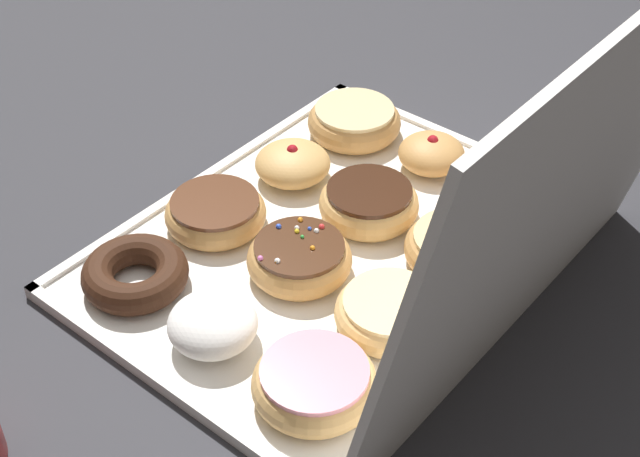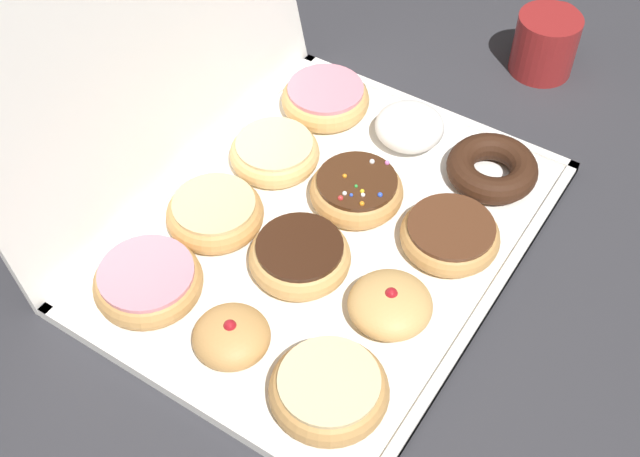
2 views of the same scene
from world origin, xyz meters
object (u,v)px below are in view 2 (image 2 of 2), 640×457
object	(u,v)px
jelly_filled_donut_1	(390,305)
jelly_filled_donut_4	(230,336)
pink_frosted_donut_8	(148,281)
glazed_ring_donut_10	(275,152)
glazed_ring_donut_9	(215,213)
pink_frosted_donut_11	(325,98)
chocolate_cake_ring_donut_3	(492,168)
chocolate_frosted_donut_2	(450,235)
donut_box	(329,236)
sprinkle_donut_6	(356,190)
glazed_ring_donut_0	(329,390)
chocolate_frosted_donut_5	(303,258)
coffee_mug	(546,42)
powdered_filled_donut_7	(407,126)

from	to	relation	value
jelly_filled_donut_1	jelly_filled_donut_4	size ratio (longest dim) A/B	1.12
pink_frosted_donut_8	glazed_ring_donut_10	bearing A→B (deg)	0.33
glazed_ring_donut_9	pink_frosted_donut_11	bearing A→B (deg)	0.57
chocolate_cake_ring_donut_3	glazed_ring_donut_10	distance (m)	0.27
jelly_filled_donut_1	chocolate_frosted_donut_2	bearing A→B (deg)	-3.76
donut_box	glazed_ring_donut_10	size ratio (longest dim) A/B	4.70
sprinkle_donut_6	glazed_ring_donut_9	world-z (taller)	sprinkle_donut_6
jelly_filled_donut_4	glazed_ring_donut_9	size ratio (longest dim) A/B	0.71
pink_frosted_donut_8	pink_frosted_donut_11	xyz separation A→B (m)	(0.36, 0.00, 0.00)
sprinkle_donut_6	glazed_ring_donut_10	distance (m)	0.12
chocolate_frosted_donut_2	glazed_ring_donut_0	bearing A→B (deg)	178.17
chocolate_frosted_donut_5	coffee_mug	world-z (taller)	coffee_mug
jelly_filled_donut_1	chocolate_frosted_donut_2	xyz separation A→B (m)	(0.12, -0.01, -0.00)
jelly_filled_donut_4	glazed_ring_donut_10	distance (m)	0.28
donut_box	pink_frosted_donut_8	world-z (taller)	pink_frosted_donut_8
powdered_filled_donut_7	coffee_mug	distance (m)	0.26
jelly_filled_donut_4	glazed_ring_donut_0	bearing A→B (deg)	-88.82
chocolate_frosted_donut_5	glazed_ring_donut_10	world-z (taller)	chocolate_frosted_donut_5
sprinkle_donut_6	glazed_ring_donut_0	bearing A→B (deg)	-154.41
glazed_ring_donut_10	jelly_filled_donut_1	bearing A→B (deg)	-117.99
coffee_mug	chocolate_frosted_donut_5	bearing A→B (deg)	171.18
donut_box	jelly_filled_donut_1	distance (m)	0.14
chocolate_frosted_donut_5	glazed_ring_donut_0	bearing A→B (deg)	-137.44
chocolate_cake_ring_donut_3	glazed_ring_donut_10	world-z (taller)	same
glazed_ring_donut_0	glazed_ring_donut_10	bearing A→B (deg)	43.90
powdered_filled_donut_7	pink_frosted_donut_8	distance (m)	0.39
pink_frosted_donut_11	chocolate_frosted_donut_5	bearing A→B (deg)	-152.67
jelly_filled_donut_4	glazed_ring_donut_10	xyz separation A→B (m)	(0.25, 0.12, -0.00)
powdered_filled_donut_7	pink_frosted_donut_11	size ratio (longest dim) A/B	0.76
glazed_ring_donut_9	coffee_mug	world-z (taller)	coffee_mug
glazed_ring_donut_9	glazed_ring_donut_0	bearing A→B (deg)	-117.76
powdered_filled_donut_7	chocolate_frosted_donut_5	bearing A→B (deg)	-178.44
sprinkle_donut_6	pink_frosted_donut_11	distance (m)	0.17
pink_frosted_donut_8	glazed_ring_donut_10	world-z (taller)	pink_frosted_donut_8
chocolate_frosted_donut_5	sprinkle_donut_6	distance (m)	0.12
jelly_filled_donut_4	glazed_ring_donut_9	world-z (taller)	jelly_filled_donut_4
sprinkle_donut_6	coffee_mug	xyz separation A→B (m)	(0.37, -0.08, 0.02)
chocolate_frosted_donut_2	sprinkle_donut_6	xyz separation A→B (m)	(0.00, 0.12, 0.00)
powdered_filled_donut_7	glazed_ring_donut_10	bearing A→B (deg)	137.37
chocolate_frosted_donut_2	sprinkle_donut_6	bearing A→B (deg)	89.74
donut_box	jelly_filled_donut_4	distance (m)	0.19
jelly_filled_donut_4	chocolate_frosted_donut_5	distance (m)	0.13
glazed_ring_donut_9	pink_frosted_donut_11	xyz separation A→B (m)	(0.24, 0.00, 0.00)
glazed_ring_donut_0	pink_frosted_donut_8	bearing A→B (deg)	88.57
glazed_ring_donut_9	jelly_filled_donut_1	bearing A→B (deg)	-90.90
glazed_ring_donut_0	powdered_filled_donut_7	world-z (taller)	powdered_filled_donut_7
chocolate_frosted_donut_5	coffee_mug	bearing A→B (deg)	-8.82
glazed_ring_donut_0	pink_frosted_donut_11	world-z (taller)	same
glazed_ring_donut_9	pink_frosted_donut_11	distance (m)	0.24
jelly_filled_donut_4	pink_frosted_donut_8	size ratio (longest dim) A/B	0.68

